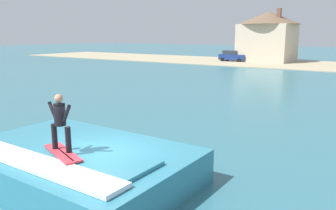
{
  "coord_description": "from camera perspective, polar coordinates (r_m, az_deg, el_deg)",
  "views": [
    {
      "loc": [
        7.07,
        -6.8,
        4.43
      ],
      "look_at": [
        -0.87,
        4.9,
        1.49
      ],
      "focal_mm": 36.34,
      "sensor_mm": 36.0,
      "label": 1
    }
  ],
  "objects": [
    {
      "name": "wave_crest",
      "position": [
        11.01,
        -15.46,
        -9.44
      ],
      "size": [
        7.16,
        4.66,
        1.14
      ],
      "color": "teal",
      "rests_on": "ground_plane"
    },
    {
      "name": "surfer",
      "position": [
        9.97,
        -17.65,
        -2.37
      ],
      "size": [
        0.95,
        0.32,
        1.63
      ],
      "color": "black",
      "rests_on": "surfboard"
    },
    {
      "name": "surfboard",
      "position": [
        10.1,
        -17.27,
        -7.67
      ],
      "size": [
        1.93,
        1.09,
        0.06
      ],
      "color": "#D8333F",
      "rests_on": "wave_crest"
    },
    {
      "name": "house_with_chimney",
      "position": [
        59.55,
        16.4,
        11.28
      ],
      "size": [
        10.15,
        10.15,
        8.5
      ],
      "color": "beige",
      "rests_on": "ground_plane"
    },
    {
      "name": "ground_plane",
      "position": [
        10.77,
        -11.16,
        -12.81
      ],
      "size": [
        260.0,
        260.0,
        0.0
      ],
      "primitive_type": "plane",
      "color": "#316A77"
    },
    {
      "name": "car_near_shore",
      "position": [
        58.01,
        10.8,
        8.08
      ],
      "size": [
        4.55,
        2.19,
        1.86
      ],
      "color": "navy",
      "rests_on": "ground_plane"
    }
  ]
}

